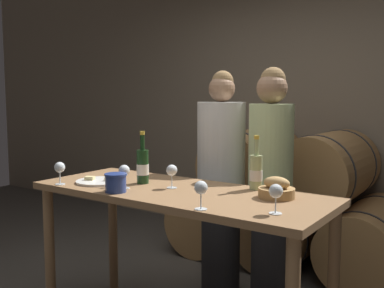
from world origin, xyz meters
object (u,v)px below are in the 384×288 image
object	(u,v)px
wine_glass_center	(172,171)
wine_glass_far_left	(60,168)
blue_crock	(116,182)
cheese_plate	(100,181)
wine_bottle_white	(256,172)
bread_basket	(277,190)
tasting_table	(178,211)
wine_bottle_red	(143,166)
wine_glass_far_right	(276,192)
wine_glass_right	(201,189)
person_right	(270,184)
person_left	(221,182)
wine_glass_left	(124,171)

from	to	relation	value
wine_glass_center	wine_glass_far_left	bearing A→B (deg)	-153.65
blue_crock	cheese_plate	size ratio (longest dim) A/B	0.43
wine_bottle_white	cheese_plate	size ratio (longest dim) A/B	1.08
bread_basket	wine_glass_center	world-z (taller)	wine_glass_center
wine_glass_far_left	wine_glass_center	size ratio (longest dim) A/B	1.00
wine_bottle_white	tasting_table	bearing A→B (deg)	-143.95
wine_bottle_red	wine_bottle_white	distance (m)	0.69
wine_glass_far_right	cheese_plate	bearing A→B (deg)	177.35
wine_glass_far_right	wine_bottle_white	bearing A→B (deg)	126.59
wine_glass_center	wine_glass_right	bearing A→B (deg)	-36.98
person_right	bread_basket	xyz separation A→B (m)	(0.31, -0.59, 0.10)
wine_bottle_white	bread_basket	distance (m)	0.24
wine_bottle_red	wine_bottle_white	bearing A→B (deg)	20.11
blue_crock	person_left	bearing A→B (deg)	84.59
person_left	wine_glass_right	bearing A→B (deg)	-63.47
wine_glass_left	person_right	bearing A→B (deg)	59.74
cheese_plate	wine_glass_center	distance (m)	0.49
wine_bottle_red	blue_crock	size ratio (longest dim) A/B	2.58
wine_bottle_white	wine_glass_far_right	xyz separation A→B (m)	(0.32, -0.43, -0.00)
person_right	wine_glass_left	size ratio (longest dim) A/B	11.80
wine_glass_far_right	wine_bottle_red	bearing A→B (deg)	168.82
wine_glass_left	wine_glass_right	distance (m)	0.65
tasting_table	wine_bottle_white	world-z (taller)	wine_bottle_white
wine_glass_left	wine_glass_far_right	xyz separation A→B (m)	(0.95, -0.01, 0.00)
tasting_table	wine_bottle_white	bearing A→B (deg)	36.05
tasting_table	wine_glass_far_right	size ratio (longest dim) A/B	12.65
tasting_table	wine_glass_right	world-z (taller)	wine_glass_right
wine_bottle_red	bread_basket	distance (m)	0.84
person_right	blue_crock	size ratio (longest dim) A/B	13.11
person_left	bread_basket	bearing A→B (deg)	-40.23
wine_glass_right	cheese_plate	bearing A→B (deg)	168.03
person_right	wine_glass_far_left	distance (m)	1.37
wine_bottle_white	wine_glass_right	size ratio (longest dim) A/B	2.25
tasting_table	wine_glass_right	distance (m)	0.51
tasting_table	wine_glass_center	xyz separation A→B (m)	(-0.06, 0.01, 0.22)
cheese_plate	wine_glass_left	distance (m)	0.27
blue_crock	wine_glass_right	xyz separation A→B (m)	(0.60, -0.04, 0.04)
person_left	bread_basket	world-z (taller)	person_left
cheese_plate	wine_bottle_white	bearing A→B (deg)	22.86
blue_crock	wine_glass_right	bearing A→B (deg)	-4.27
blue_crock	wine_glass_far_right	world-z (taller)	wine_glass_far_right
wine_bottle_white	wine_glass_center	bearing A→B (deg)	-149.11
person_left	person_right	xyz separation A→B (m)	(0.39, 0.00, 0.03)
person_right	wine_bottle_white	size ratio (longest dim) A/B	5.24
wine_glass_right	wine_glass_center	bearing A→B (deg)	143.02
person_right	wine_bottle_white	world-z (taller)	person_right
cheese_plate	wine_glass_left	world-z (taller)	wine_glass_left
wine_bottle_white	wine_glass_far_right	size ratio (longest dim) A/B	2.25
wine_bottle_white	blue_crock	size ratio (longest dim) A/B	2.50
wine_bottle_white	wine_glass_center	distance (m)	0.48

